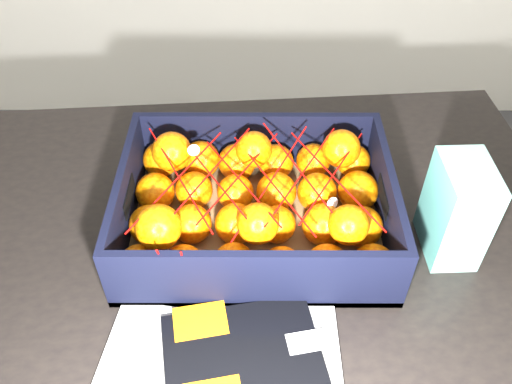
{
  "coord_description": "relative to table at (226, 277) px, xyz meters",
  "views": [
    {
      "loc": [
        0.4,
        -0.25,
        1.42
      ],
      "look_at": [
        0.39,
        0.33,
        0.86
      ],
      "focal_mm": 37.6,
      "sensor_mm": 36.0,
      "label": 1
    }
  ],
  "objects": [
    {
      "name": "produce_crate",
      "position": [
        0.05,
        0.03,
        0.13
      ],
      "size": [
        0.43,
        0.32,
        0.12
      ],
      "color": "olive",
      "rests_on": "table"
    },
    {
      "name": "retail_carton",
      "position": [
        0.36,
        -0.01,
        0.18
      ],
      "size": [
        0.08,
        0.11,
        0.17
      ],
      "primitive_type": "cube",
      "rotation": [
        0.0,
        0.0,
        0.04
      ],
      "color": "silver",
      "rests_on": "table"
    },
    {
      "name": "mesh_net",
      "position": [
        0.05,
        0.02,
        0.21
      ],
      "size": [
        0.36,
        0.29,
        0.09
      ],
      "color": "#BF0907",
      "rests_on": "clementine_heap"
    },
    {
      "name": "table",
      "position": [
        0.0,
        0.0,
        0.0
      ],
      "size": [
        1.26,
        0.89,
        0.75
      ],
      "color": "black",
      "rests_on": "ground"
    },
    {
      "name": "clementine_heap",
      "position": [
        0.05,
        0.03,
        0.15
      ],
      "size": [
        0.41,
        0.31,
        0.12
      ],
      "color": "orange",
      "rests_on": "produce_crate"
    }
  ]
}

